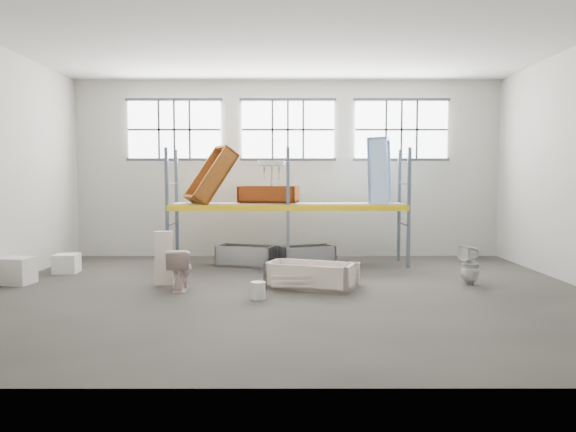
{
  "coord_description": "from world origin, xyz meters",
  "views": [
    {
      "loc": [
        -0.01,
        -10.78,
        2.26
      ],
      "look_at": [
        0.0,
        1.5,
        1.4
      ],
      "focal_mm": 34.51,
      "sensor_mm": 36.0,
      "label": 1
    }
  ],
  "objects_px": {
    "bucket": "(258,291)",
    "bathtub_beige": "(310,275)",
    "toilet_beige": "(180,269)",
    "steel_tub_right": "(307,255)",
    "cistern_tall": "(164,258)",
    "carton_near": "(16,271)",
    "rust_tub_flat": "(268,194)",
    "blue_tub_upright": "(379,172)",
    "toilet_white": "(470,265)",
    "steel_tub_left": "(246,256)"
  },
  "relations": [
    {
      "from": "bathtub_beige",
      "to": "toilet_white",
      "type": "height_order",
      "value": "toilet_white"
    },
    {
      "from": "bathtub_beige",
      "to": "toilet_white",
      "type": "relative_size",
      "value": 2.09
    },
    {
      "from": "bathtub_beige",
      "to": "toilet_beige",
      "type": "relative_size",
      "value": 2.11
    },
    {
      "from": "cistern_tall",
      "to": "blue_tub_upright",
      "type": "relative_size",
      "value": 0.65
    },
    {
      "from": "toilet_beige",
      "to": "cistern_tall",
      "type": "xyz_separation_m",
      "value": [
        -0.45,
        0.53,
        0.15
      ]
    },
    {
      "from": "toilet_beige",
      "to": "steel_tub_right",
      "type": "relative_size",
      "value": 0.6
    },
    {
      "from": "toilet_beige",
      "to": "steel_tub_right",
      "type": "height_order",
      "value": "toilet_beige"
    },
    {
      "from": "rust_tub_flat",
      "to": "bucket",
      "type": "bearing_deg",
      "value": -90.67
    },
    {
      "from": "bathtub_beige",
      "to": "cistern_tall",
      "type": "distance_m",
      "value": 3.1
    },
    {
      "from": "toilet_white",
      "to": "steel_tub_left",
      "type": "height_order",
      "value": "toilet_white"
    },
    {
      "from": "cistern_tall",
      "to": "bucket",
      "type": "xyz_separation_m",
      "value": [
        2.05,
        -1.38,
        -0.41
      ]
    },
    {
      "from": "cistern_tall",
      "to": "bucket",
      "type": "relative_size",
      "value": 3.5
    },
    {
      "from": "bucket",
      "to": "steel_tub_right",
      "type": "bearing_deg",
      "value": 75.31
    },
    {
      "from": "cistern_tall",
      "to": "steel_tub_left",
      "type": "height_order",
      "value": "cistern_tall"
    },
    {
      "from": "cistern_tall",
      "to": "steel_tub_right",
      "type": "distance_m",
      "value": 4.04
    },
    {
      "from": "toilet_beige",
      "to": "blue_tub_upright",
      "type": "height_order",
      "value": "blue_tub_upright"
    },
    {
      "from": "toilet_beige",
      "to": "cistern_tall",
      "type": "relative_size",
      "value": 0.73
    },
    {
      "from": "cistern_tall",
      "to": "steel_tub_left",
      "type": "distance_m",
      "value": 2.93
    },
    {
      "from": "toilet_white",
      "to": "bucket",
      "type": "height_order",
      "value": "toilet_white"
    },
    {
      "from": "steel_tub_right",
      "to": "carton_near",
      "type": "height_order",
      "value": "carton_near"
    },
    {
      "from": "bathtub_beige",
      "to": "bucket",
      "type": "height_order",
      "value": "bathtub_beige"
    },
    {
      "from": "cistern_tall",
      "to": "blue_tub_upright",
      "type": "bearing_deg",
      "value": 20.53
    },
    {
      "from": "steel_tub_left",
      "to": "steel_tub_right",
      "type": "bearing_deg",
      "value": 3.83
    },
    {
      "from": "toilet_white",
      "to": "rust_tub_flat",
      "type": "distance_m",
      "value": 5.38
    },
    {
      "from": "toilet_white",
      "to": "steel_tub_left",
      "type": "xyz_separation_m",
      "value": [
        -4.92,
        2.44,
        -0.16
      ]
    },
    {
      "from": "cistern_tall",
      "to": "rust_tub_flat",
      "type": "distance_m",
      "value": 3.77
    },
    {
      "from": "bathtub_beige",
      "to": "cistern_tall",
      "type": "xyz_separation_m",
      "value": [
        -3.07,
        0.34,
        0.31
      ]
    },
    {
      "from": "bathtub_beige",
      "to": "toilet_beige",
      "type": "distance_m",
      "value": 2.63
    },
    {
      "from": "cistern_tall",
      "to": "bathtub_beige",
      "type": "bearing_deg",
      "value": -15.16
    },
    {
      "from": "toilet_white",
      "to": "steel_tub_right",
      "type": "xyz_separation_m",
      "value": [
        -3.37,
        2.55,
        -0.17
      ]
    },
    {
      "from": "steel_tub_left",
      "to": "carton_near",
      "type": "bearing_deg",
      "value": -153.05
    },
    {
      "from": "steel_tub_right",
      "to": "steel_tub_left",
      "type": "bearing_deg",
      "value": -176.17
    },
    {
      "from": "cistern_tall",
      "to": "rust_tub_flat",
      "type": "height_order",
      "value": "rust_tub_flat"
    },
    {
      "from": "blue_tub_upright",
      "to": "carton_near",
      "type": "height_order",
      "value": "blue_tub_upright"
    },
    {
      "from": "cistern_tall",
      "to": "carton_near",
      "type": "height_order",
      "value": "cistern_tall"
    },
    {
      "from": "bathtub_beige",
      "to": "bucket",
      "type": "relative_size",
      "value": 5.42
    },
    {
      "from": "carton_near",
      "to": "steel_tub_right",
      "type": "bearing_deg",
      "value": 21.74
    },
    {
      "from": "bucket",
      "to": "bathtub_beige",
      "type": "bearing_deg",
      "value": 45.8
    },
    {
      "from": "bathtub_beige",
      "to": "bucket",
      "type": "bearing_deg",
      "value": -114.38
    },
    {
      "from": "toilet_beige",
      "to": "cistern_tall",
      "type": "bearing_deg",
      "value": -51.37
    },
    {
      "from": "steel_tub_left",
      "to": "carton_near",
      "type": "xyz_separation_m",
      "value": [
        -4.7,
        -2.39,
        0.02
      ]
    },
    {
      "from": "rust_tub_flat",
      "to": "blue_tub_upright",
      "type": "xyz_separation_m",
      "value": [
        2.88,
        -0.06,
        0.57
      ]
    },
    {
      "from": "toilet_white",
      "to": "rust_tub_flat",
      "type": "height_order",
      "value": "rust_tub_flat"
    },
    {
      "from": "rust_tub_flat",
      "to": "carton_near",
      "type": "relative_size",
      "value": 2.28
    },
    {
      "from": "toilet_beige",
      "to": "carton_near",
      "type": "height_order",
      "value": "toilet_beige"
    },
    {
      "from": "toilet_beige",
      "to": "steel_tub_right",
      "type": "distance_m",
      "value": 4.08
    },
    {
      "from": "carton_near",
      "to": "bathtub_beige",
      "type": "bearing_deg",
      "value": -3.93
    },
    {
      "from": "cistern_tall",
      "to": "bucket",
      "type": "bearing_deg",
      "value": -42.88
    },
    {
      "from": "steel_tub_left",
      "to": "steel_tub_right",
      "type": "height_order",
      "value": "steel_tub_left"
    },
    {
      "from": "cistern_tall",
      "to": "bucket",
      "type": "height_order",
      "value": "cistern_tall"
    }
  ]
}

